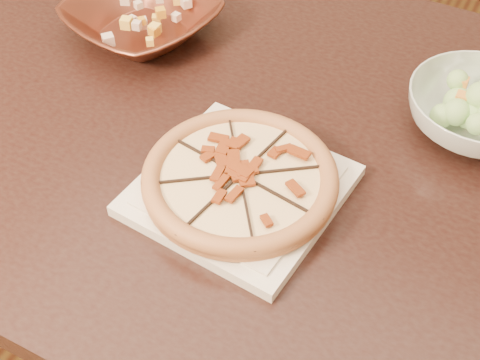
# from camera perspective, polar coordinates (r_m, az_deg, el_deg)

# --- Properties ---
(floor) EXTENTS (4.00, 4.00, 0.02)m
(floor) POSITION_cam_1_polar(r_m,az_deg,el_deg) (1.73, -6.54, -11.60)
(floor) COLOR #462F11
(floor) RESTS_ON ground
(dining_table) EXTENTS (1.49, 0.97, 0.75)m
(dining_table) POSITION_cam_1_polar(r_m,az_deg,el_deg) (1.14, -2.03, 2.42)
(dining_table) COLOR black
(dining_table) RESTS_ON floor
(plate) EXTENTS (0.29, 0.29, 0.02)m
(plate) POSITION_cam_1_polar(r_m,az_deg,el_deg) (0.94, -0.00, -0.82)
(plate) COLOR beige
(plate) RESTS_ON dining_table
(pizza) EXTENTS (0.27, 0.27, 0.03)m
(pizza) POSITION_cam_1_polar(r_m,az_deg,el_deg) (0.92, -0.00, 0.17)
(pizza) COLOR #B67642
(pizza) RESTS_ON plate
(bronze_bowl) EXTENTS (0.31, 0.31, 0.06)m
(bronze_bowl) POSITION_cam_1_polar(r_m,az_deg,el_deg) (1.24, -8.35, 13.39)
(bronze_bowl) COLOR brown
(bronze_bowl) RESTS_ON dining_table
(salad_bowl) EXTENTS (0.23, 0.23, 0.07)m
(salad_bowl) POSITION_cam_1_polar(r_m,az_deg,el_deg) (1.08, 19.68, 5.51)
(salad_bowl) COLOR #B9C4BD
(salad_bowl) RESTS_ON dining_table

